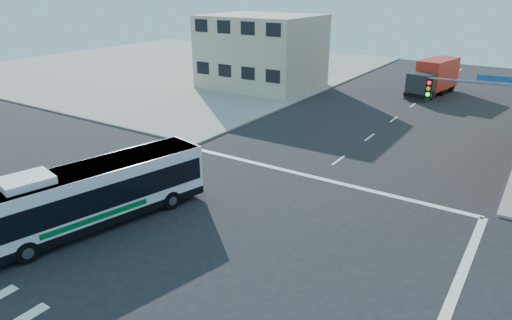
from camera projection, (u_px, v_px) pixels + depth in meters
The scene contains 6 objects.
ground at pixel (222, 247), 20.59m from camera, with size 120.00×120.00×0.00m, color black.
sidewalk_nw at pixel (175, 66), 65.78m from camera, with size 50.00×50.00×0.15m, color gray.
building_west at pixel (262, 52), 51.26m from camera, with size 12.06×10.06×8.00m.
signal_mast_ne at pixel (496, 117), 22.45m from camera, with size 7.91×1.13×8.07m.
transit_bus at pixel (93, 194), 21.95m from camera, with size 4.93×11.61×3.36m.
box_truck at pixel (433, 78), 48.56m from camera, with size 3.72×8.42×3.66m.
Camera 1 is at (11.06, -14.03, 11.08)m, focal length 32.00 mm.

